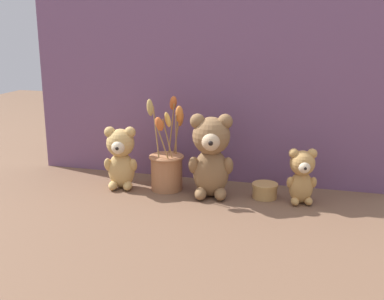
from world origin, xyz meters
name	(u,v)px	position (x,y,z in m)	size (l,w,h in m)	color
ground_plane	(190,194)	(0.00, 0.00, 0.00)	(4.00, 4.00, 0.00)	brown
backdrop_wall	(204,79)	(0.00, 0.17, 0.35)	(1.22, 0.02, 0.70)	#704C70
teddy_bear_large	(211,154)	(0.07, -0.01, 0.14)	(0.15, 0.13, 0.26)	olive
teddy_bear_medium	(121,156)	(-0.24, 0.00, 0.11)	(0.12, 0.10, 0.21)	tan
teddy_bear_small	(302,175)	(0.35, 0.01, 0.09)	(0.10, 0.09, 0.17)	tan
flower_vase	(167,165)	(-0.09, 0.02, 0.08)	(0.12, 0.13, 0.31)	#AD7047
decorative_tin_tall	(265,190)	(0.23, 0.03, 0.02)	(0.08, 0.08, 0.05)	tan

